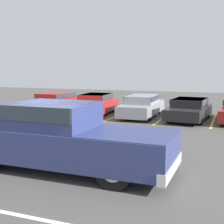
# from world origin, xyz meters

# --- Properties ---
(ground_plane) EXTENTS (60.00, 60.00, 0.00)m
(ground_plane) POSITION_xyz_m (0.00, 0.00, 0.00)
(ground_plane) COLOR #4C4947
(stall_stripe_a) EXTENTS (0.12, 4.82, 0.01)m
(stall_stripe_a) POSITION_xyz_m (-6.21, 9.15, 0.00)
(stall_stripe_a) COLOR yellow
(stall_stripe_a) RESTS_ON ground_plane
(stall_stripe_b) EXTENTS (0.12, 4.82, 0.01)m
(stall_stripe_b) POSITION_xyz_m (-3.49, 9.15, 0.00)
(stall_stripe_b) COLOR yellow
(stall_stripe_b) RESTS_ON ground_plane
(stall_stripe_c) EXTENTS (0.12, 4.82, 0.01)m
(stall_stripe_c) POSITION_xyz_m (-0.76, 9.15, 0.00)
(stall_stripe_c) COLOR yellow
(stall_stripe_c) RESTS_ON ground_plane
(stall_stripe_d) EXTENTS (0.12, 4.82, 0.01)m
(stall_stripe_d) POSITION_xyz_m (1.96, 9.15, 0.00)
(stall_stripe_d) COLOR yellow
(stall_stripe_d) RESTS_ON ground_plane
(stall_stripe_e) EXTENTS (0.12, 4.82, 0.01)m
(stall_stripe_e) POSITION_xyz_m (4.69, 9.15, 0.00)
(stall_stripe_e) COLOR yellow
(stall_stripe_e) RESTS_ON ground_plane
(pickup_truck) EXTENTS (6.16, 2.13, 1.86)m
(pickup_truck) POSITION_xyz_m (1.23, -0.85, 0.93)
(pickup_truck) COLOR navy
(pickup_truck) RESTS_ON ground_plane
(parked_sedan_a) EXTENTS (2.06, 4.53, 1.25)m
(parked_sedan_a) POSITION_xyz_m (-4.97, 8.97, 0.67)
(parked_sedan_a) COLOR maroon
(parked_sedan_a) RESTS_ON ground_plane
(parked_sedan_b) EXTENTS (2.10, 4.57, 1.25)m
(parked_sedan_b) POSITION_xyz_m (-2.21, 9.10, 0.67)
(parked_sedan_b) COLOR maroon
(parked_sedan_b) RESTS_ON ground_plane
(parked_sedan_c) EXTENTS (1.84, 4.81, 1.23)m
(parked_sedan_c) POSITION_xyz_m (0.65, 9.40, 0.65)
(parked_sedan_c) COLOR gray
(parked_sedan_c) RESTS_ON ground_plane
(parked_sedan_d) EXTENTS (2.19, 4.37, 1.17)m
(parked_sedan_d) POSITION_xyz_m (3.42, 9.01, 0.63)
(parked_sedan_d) COLOR #232326
(parked_sedan_d) RESTS_ON ground_plane
(wheel_stop_curb) EXTENTS (1.97, 0.20, 0.14)m
(wheel_stop_curb) POSITION_xyz_m (-3.26, 12.26, 0.07)
(wheel_stop_curb) COLOR #B7B2A8
(wheel_stop_curb) RESTS_ON ground_plane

